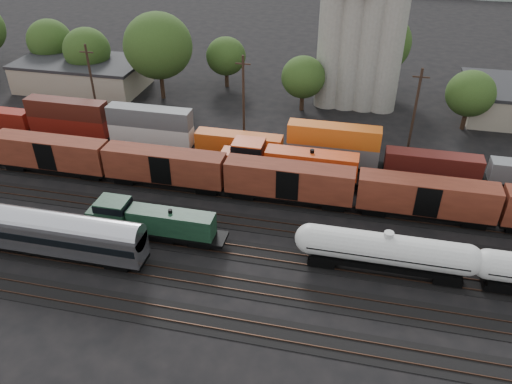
% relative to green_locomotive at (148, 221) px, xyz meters
% --- Properties ---
extents(ground, '(600.00, 600.00, 0.00)m').
position_rel_green_locomotive_xyz_m(ground, '(15.80, 5.00, -2.34)').
color(ground, black).
extents(tracks, '(180.00, 33.20, 0.20)m').
position_rel_green_locomotive_xyz_m(tracks, '(15.80, 5.00, -2.29)').
color(tracks, black).
rests_on(tracks, ground).
extents(green_locomotive, '(15.38, 2.71, 4.07)m').
position_rel_green_locomotive_xyz_m(green_locomotive, '(0.00, 0.00, 0.00)').
color(green_locomotive, black).
rests_on(green_locomotive, ground).
extents(tank_car_a, '(17.75, 3.18, 4.65)m').
position_rel_green_locomotive_xyz_m(tank_car_a, '(24.62, 0.00, 0.42)').
color(tank_car_a, silver).
rests_on(tank_car_a, ground).
extents(passenger_coach, '(23.18, 2.86, 5.26)m').
position_rel_green_locomotive_xyz_m(passenger_coach, '(-9.89, -5.00, 0.89)').
color(passenger_coach, silver).
rests_on(passenger_coach, ground).
extents(orange_locomotive, '(19.08, 3.18, 4.77)m').
position_rel_green_locomotive_xyz_m(orange_locomotive, '(12.18, 15.00, 0.37)').
color(orange_locomotive, black).
rests_on(orange_locomotive, ground).
extents(boxcar_string, '(153.60, 2.90, 4.20)m').
position_rel_green_locomotive_xyz_m(boxcar_string, '(21.17, 10.00, 0.78)').
color(boxcar_string, black).
rests_on(boxcar_string, ground).
extents(container_wall, '(160.97, 2.60, 5.80)m').
position_rel_green_locomotive_xyz_m(container_wall, '(2.85, 20.00, 0.26)').
color(container_wall, black).
rests_on(container_wall, ground).
extents(grain_silo, '(13.40, 5.00, 29.00)m').
position_rel_green_locomotive_xyz_m(grain_silo, '(19.09, 41.00, 8.91)').
color(grain_silo, gray).
rests_on(grain_silo, ground).
extents(industrial_sheds, '(119.38, 17.26, 5.10)m').
position_rel_green_locomotive_xyz_m(industrial_sheds, '(22.43, 40.25, 0.22)').
color(industrial_sheds, '#9E937F').
rests_on(industrial_sheds, ground).
extents(tree_band, '(164.70, 23.13, 14.54)m').
position_rel_green_locomotive_xyz_m(tree_band, '(9.76, 40.87, 5.05)').
color(tree_band, black).
rests_on(tree_band, ground).
extents(utility_poles, '(122.20, 0.36, 12.00)m').
position_rel_green_locomotive_xyz_m(utility_poles, '(15.80, 27.00, 3.87)').
color(utility_poles, black).
rests_on(utility_poles, ground).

